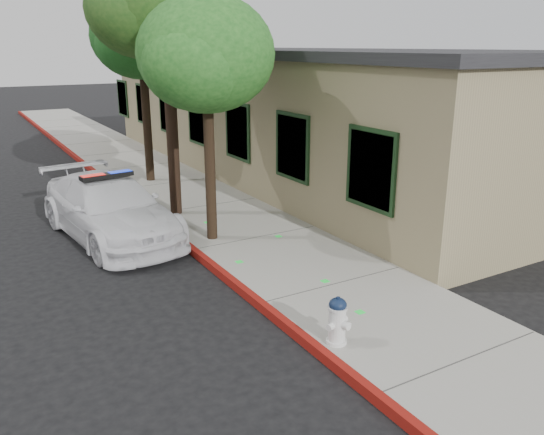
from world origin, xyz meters
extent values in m
plane|color=black|center=(0.00, 0.00, 0.00)|extent=(120.00, 120.00, 0.00)
cube|color=gray|center=(1.60, 3.00, 0.07)|extent=(3.20, 60.00, 0.15)
cube|color=maroon|center=(0.06, 3.00, 0.08)|extent=(0.14, 60.00, 0.16)
cube|color=#8C815C|center=(6.70, 9.00, 2.00)|extent=(7.00, 20.00, 4.00)
cube|color=black|center=(6.70, 9.00, 4.12)|extent=(7.30, 20.30, 0.24)
cube|color=black|center=(3.17, 1.00, 1.95)|extent=(0.08, 1.48, 1.68)
cube|color=black|center=(3.17, 4.00, 1.95)|extent=(0.08, 1.48, 1.68)
cube|color=black|center=(3.17, 7.00, 1.95)|extent=(0.08, 1.48, 1.68)
cube|color=black|center=(3.17, 10.00, 1.95)|extent=(0.08, 1.48, 1.68)
cube|color=black|center=(3.17, 13.00, 1.95)|extent=(0.08, 1.48, 1.68)
cube|color=black|center=(3.17, 16.00, 1.95)|extent=(0.08, 1.48, 1.68)
cube|color=black|center=(3.17, 19.00, 1.95)|extent=(0.08, 1.48, 1.68)
imported|color=silver|center=(-1.17, 5.09, 0.72)|extent=(2.62, 5.19, 1.45)
cube|color=black|center=(-1.17, 5.09, 1.51)|extent=(1.23, 0.42, 0.10)
cube|color=red|center=(-1.49, 5.06, 1.51)|extent=(0.55, 0.30, 0.11)
cube|color=#0C27CF|center=(-0.86, 5.13, 1.51)|extent=(0.55, 0.30, 0.11)
cylinder|color=silver|center=(0.35, -1.72, 0.18)|extent=(0.31, 0.31, 0.05)
cylinder|color=silver|center=(0.35, -1.72, 0.45)|extent=(0.25, 0.25, 0.50)
cylinder|color=silver|center=(0.35, -1.72, 0.72)|extent=(0.29, 0.29, 0.04)
ellipsoid|color=#0E1B35|center=(0.35, -1.72, 0.78)|extent=(0.26, 0.26, 0.20)
cylinder|color=#0E1B35|center=(0.35, -1.72, 0.87)|extent=(0.06, 0.06, 0.05)
cylinder|color=silver|center=(0.20, -1.77, 0.48)|extent=(0.13, 0.13, 0.10)
cylinder|color=silver|center=(0.50, -1.68, 0.48)|extent=(0.13, 0.13, 0.10)
cylinder|color=silver|center=(0.40, -1.87, 0.49)|extent=(0.15, 0.14, 0.13)
cylinder|color=black|center=(0.70, 3.48, 1.77)|extent=(0.23, 0.23, 3.24)
ellipsoid|color=#194D18|center=(0.70, 3.48, 4.20)|extent=(2.88, 2.88, 2.45)
ellipsoid|color=#194D18|center=(1.13, 3.79, 3.93)|extent=(2.16, 2.16, 1.84)
ellipsoid|color=#194D18|center=(0.36, 3.18, 4.02)|extent=(2.25, 2.25, 1.91)
cylinder|color=black|center=(0.70, 5.76, 2.27)|extent=(0.30, 0.30, 4.25)
ellipsoid|color=#1B4615|center=(1.25, 5.91, 5.09)|extent=(2.87, 2.87, 2.44)
ellipsoid|color=#1B4615|center=(0.19, 5.72, 5.20)|extent=(2.76, 2.76, 2.34)
cylinder|color=black|center=(1.32, 9.71, 1.93)|extent=(0.27, 0.27, 3.57)
ellipsoid|color=#1B5119|center=(1.32, 9.71, 4.64)|extent=(3.06, 3.06, 2.60)
ellipsoid|color=#1B5119|center=(1.80, 9.97, 4.33)|extent=(2.34, 2.34, 1.99)
ellipsoid|color=#1B5119|center=(1.05, 9.37, 4.43)|extent=(2.45, 2.45, 2.08)
camera|label=1|loc=(-4.14, -7.51, 4.38)|focal=36.46mm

